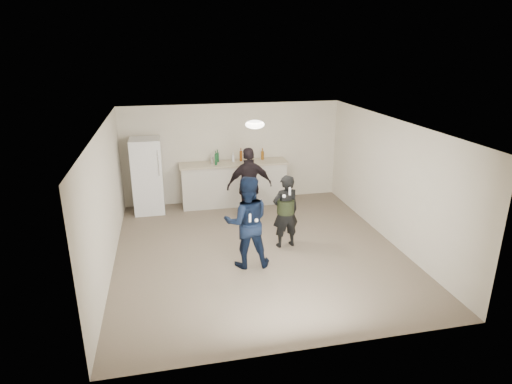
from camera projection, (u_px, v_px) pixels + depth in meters
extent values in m
plane|color=#6B5B4C|center=(258.00, 250.00, 8.49)|extent=(6.00, 6.00, 0.00)
plane|color=silver|center=(258.00, 125.00, 7.67)|extent=(6.00, 6.00, 0.00)
plane|color=beige|center=(233.00, 153.00, 10.85)|extent=(6.00, 0.00, 6.00)
plane|color=beige|center=(310.00, 267.00, 5.31)|extent=(6.00, 0.00, 6.00)
plane|color=beige|center=(106.00, 201.00, 7.53)|extent=(0.00, 6.00, 6.00)
plane|color=beige|center=(391.00, 181.00, 8.63)|extent=(0.00, 6.00, 6.00)
cube|color=beige|center=(234.00, 184.00, 10.78)|extent=(2.60, 0.56, 1.05)
cube|color=beige|center=(234.00, 163.00, 10.60)|extent=(2.68, 0.64, 0.04)
cube|color=white|center=(148.00, 176.00, 10.17)|extent=(0.70, 0.70, 1.80)
cylinder|color=silver|center=(158.00, 163.00, 9.75)|extent=(0.02, 0.02, 0.60)
ellipsoid|color=white|center=(255.00, 124.00, 7.97)|extent=(0.36, 0.36, 0.16)
cylinder|color=silver|center=(212.00, 160.00, 10.46)|extent=(0.08, 0.08, 0.17)
imported|color=#0E1E3D|center=(247.00, 222.00, 7.65)|extent=(0.88, 0.71, 1.71)
imported|color=black|center=(285.00, 211.00, 8.43)|extent=(0.59, 0.43, 1.49)
cylinder|color=#273618|center=(286.00, 206.00, 8.39)|extent=(0.34, 0.34, 0.28)
imported|color=black|center=(250.00, 186.00, 9.54)|extent=(1.03, 0.44, 1.74)
cube|color=silver|center=(250.00, 218.00, 7.32)|extent=(0.04, 0.04, 0.15)
sphere|color=white|center=(256.00, 220.00, 7.40)|extent=(0.07, 0.07, 0.07)
cube|color=silver|center=(290.00, 191.00, 8.03)|extent=(0.04, 0.04, 0.15)
sphere|color=white|center=(284.00, 196.00, 8.07)|extent=(0.07, 0.07, 0.07)
cylinder|color=#165028|center=(216.00, 160.00, 10.35)|extent=(0.06, 0.06, 0.27)
cylinder|color=#154B25|center=(218.00, 157.00, 10.64)|extent=(0.07, 0.07, 0.23)
cylinder|color=brown|center=(262.00, 155.00, 10.85)|extent=(0.08, 0.08, 0.21)
cylinder|color=brown|center=(241.00, 156.00, 10.70)|extent=(0.07, 0.07, 0.25)
cylinder|color=white|center=(233.00, 158.00, 10.66)|extent=(0.07, 0.07, 0.17)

